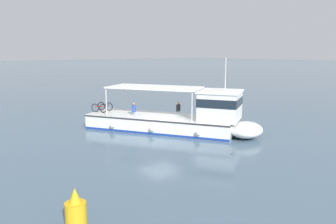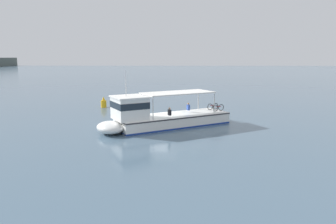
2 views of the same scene
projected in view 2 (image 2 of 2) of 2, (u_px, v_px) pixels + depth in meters
The scene contains 3 objects.
ground_plane at pixel (160, 123), 30.17m from camera, with size 400.00×400.00×0.00m, color slate.
ferry_main at pixel (158, 117), 28.15m from camera, with size 9.08×12.53×5.32m.
channel_buoy at pixel (104, 103), 39.75m from camera, with size 0.70×0.70×1.40m.
Camera 2 is at (-29.45, -1.65, 6.46)m, focal length 32.83 mm.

